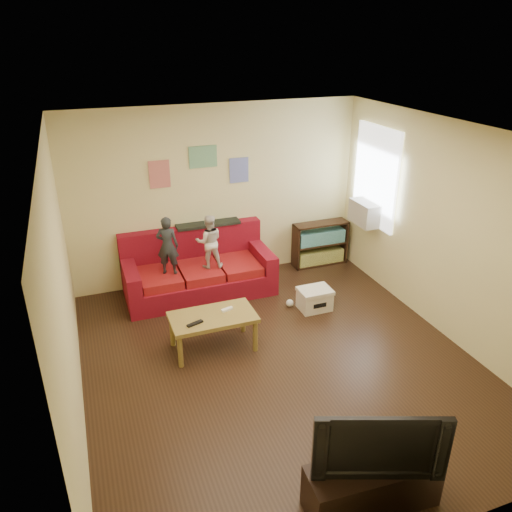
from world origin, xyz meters
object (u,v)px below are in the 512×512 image
object	(u,v)px
child_b	(209,242)
coffee_table	(213,320)
tv_stand	(372,486)
bookshelf	(320,246)
sofa	(198,271)
child_a	(168,246)
file_box	(315,299)
television	(378,439)

from	to	relation	value
child_b	coffee_table	xyz separation A→B (m)	(-0.34, -1.36, -0.46)
coffee_table	tv_stand	distance (m)	2.71
bookshelf	tv_stand	world-z (taller)	bookshelf
sofa	bookshelf	distance (m)	2.17
child_a	sofa	bearing A→B (deg)	-135.80
bookshelf	file_box	distance (m)	1.54
television	file_box	bearing A→B (deg)	92.25
sofa	child_b	world-z (taller)	child_b
file_box	television	bearing A→B (deg)	-108.11
coffee_table	bookshelf	distance (m)	2.94
file_box	child_a	bearing A→B (deg)	153.32
tv_stand	television	world-z (taller)	television
sofa	child_a	size ratio (longest dim) A/B	2.55
television	bookshelf	bearing A→B (deg)	88.63
child_b	television	xyz separation A→B (m)	(0.26, -3.99, -0.14)
bookshelf	television	distance (m)	4.75
sofa	child_a	xyz separation A→B (m)	(-0.45, -0.17, 0.56)
television	child_a	bearing A→B (deg)	122.54
tv_stand	sofa	bearing A→B (deg)	99.34
sofa	child_b	bearing A→B (deg)	-49.74
coffee_table	tv_stand	xyz separation A→B (m)	(0.61, -2.64, -0.19)
child_a	file_box	distance (m)	2.21
coffee_table	tv_stand	world-z (taller)	coffee_table
child_b	television	distance (m)	4.00
sofa	television	world-z (taller)	television
file_box	television	world-z (taller)	television
file_box	tv_stand	bearing A→B (deg)	-108.11
sofa	coffee_table	world-z (taller)	sofa
child_a	tv_stand	size ratio (longest dim) A/B	0.77
file_box	television	xyz separation A→B (m)	(-1.00, -3.06, 0.56)
sofa	file_box	distance (m)	1.80
coffee_table	child_b	bearing A→B (deg)	75.74
child_a	bookshelf	xyz separation A→B (m)	(2.61, 0.40, -0.55)
sofa	coffee_table	size ratio (longest dim) A/B	2.09
child_a	child_b	bearing A→B (deg)	-156.89
child_b	bookshelf	world-z (taller)	child_b
sofa	child_a	world-z (taller)	child_a
file_box	television	size ratio (longest dim) A/B	0.43
child_a	bookshelf	distance (m)	2.70
child_a	child_b	xyz separation A→B (m)	(0.60, 0.00, -0.03)
sofa	coffee_table	xyz separation A→B (m)	(-0.20, -1.53, 0.08)
tv_stand	coffee_table	bearing A→B (deg)	106.69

